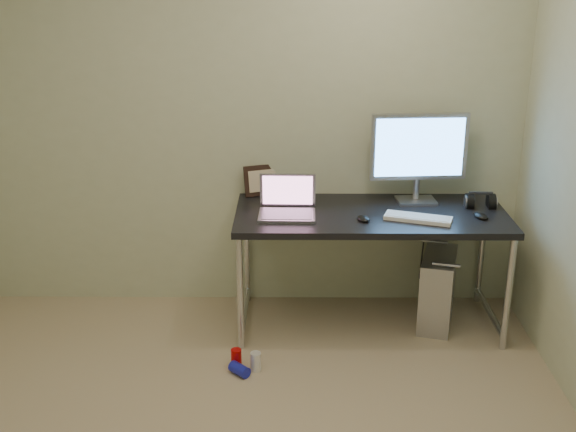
{
  "coord_description": "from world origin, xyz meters",
  "views": [
    {
      "loc": [
        0.29,
        -2.71,
        2.21
      ],
      "look_at": [
        0.27,
        1.04,
        0.85
      ],
      "focal_mm": 45.0,
      "sensor_mm": 36.0,
      "label": 1
    }
  ],
  "objects": [
    {
      "name": "wall_back",
      "position": [
        0.0,
        1.75,
        1.25
      ],
      "size": [
        3.5,
        0.02,
        2.5
      ],
      "primitive_type": "cube",
      "color": "beige",
      "rests_on": "ground"
    },
    {
      "name": "desk",
      "position": [
        0.77,
        1.39,
        0.67
      ],
      "size": [
        1.64,
        0.72,
        0.75
      ],
      "color": "black",
      "rests_on": "ground"
    },
    {
      "name": "tower_computer",
      "position": [
        1.2,
        1.4,
        0.23
      ],
      "size": [
        0.31,
        0.48,
        0.49
      ],
      "rotation": [
        0.0,
        0.0,
        -0.27
      ],
      "color": "#BDBCC2",
      "rests_on": "ground"
    },
    {
      "name": "cable_a",
      "position": [
        1.15,
        1.7,
        0.4
      ],
      "size": [
        0.01,
        0.16,
        0.69
      ],
      "primitive_type": "cylinder",
      "rotation": [
        0.21,
        0.0,
        0.0
      ],
      "color": "black",
      "rests_on": "ground"
    },
    {
      "name": "cable_b",
      "position": [
        1.24,
        1.68,
        0.38
      ],
      "size": [
        0.02,
        0.11,
        0.71
      ],
      "primitive_type": "cylinder",
      "rotation": [
        0.14,
        0.0,
        0.09
      ],
      "color": "black",
      "rests_on": "ground"
    },
    {
      "name": "can_red",
      "position": [
        -0.03,
        0.86,
        0.05
      ],
      "size": [
        0.06,
        0.06,
        0.11
      ],
      "primitive_type": "cylinder",
      "rotation": [
        0.0,
        0.0,
        -0.05
      ],
      "color": "#C30707",
      "rests_on": "ground"
    },
    {
      "name": "can_white",
      "position": [
        0.09,
        0.82,
        0.06
      ],
      "size": [
        0.08,
        0.08,
        0.11
      ],
      "primitive_type": "cylinder",
      "rotation": [
        0.0,
        0.0,
        -0.48
      ],
      "color": "white",
      "rests_on": "ground"
    },
    {
      "name": "can_blue",
      "position": [
        -0.0,
        0.78,
        0.03
      ],
      "size": [
        0.13,
        0.13,
        0.07
      ],
      "primitive_type": "cylinder",
      "rotation": [
        1.57,
        0.0,
        0.81
      ],
      "color": "#1A21BF",
      "rests_on": "ground"
    },
    {
      "name": "laptop",
      "position": [
        0.26,
        1.35,
        0.8
      ],
      "size": [
        0.34,
        0.28,
        0.23
      ],
      "rotation": [
        0.0,
        0.0,
        -0.03
      ],
      "color": "#A6A5AC",
      "rests_on": "desk"
    },
    {
      "name": "monitor",
      "position": [
        1.07,
        1.59,
        1.08
      ],
      "size": [
        0.6,
        0.19,
        0.56
      ],
      "rotation": [
        0.0,
        0.0,
        0.07
      ],
      "color": "#A6A5AC",
      "rests_on": "desk"
    },
    {
      "name": "keyboard",
      "position": [
        1.03,
        1.25,
        0.76
      ],
      "size": [
        0.41,
        0.24,
        0.02
      ],
      "primitive_type": "cube",
      "rotation": [
        0.0,
        0.0,
        -0.33
      ],
      "color": "white",
      "rests_on": "desk"
    },
    {
      "name": "mouse_right",
      "position": [
        1.4,
        1.3,
        0.77
      ],
      "size": [
        0.1,
        0.13,
        0.04
      ],
      "primitive_type": "ellipsoid",
      "rotation": [
        0.0,
        0.0,
        0.32
      ],
      "color": "black",
      "rests_on": "desk"
    },
    {
      "name": "mouse_left",
      "position": [
        0.71,
        1.25,
        0.77
      ],
      "size": [
        0.1,
        0.12,
        0.04
      ],
      "primitive_type": "ellipsoid",
      "rotation": [
        0.0,
        0.0,
        0.33
      ],
      "color": "black",
      "rests_on": "desk"
    },
    {
      "name": "headphones",
      "position": [
        1.45,
        1.49,
        0.78
      ],
      "size": [
        0.18,
        0.11,
        0.12
      ],
      "rotation": [
        0.0,
        0.0,
        -0.04
      ],
      "color": "black",
      "rests_on": "desk"
    },
    {
      "name": "picture_frame",
      "position": [
        0.1,
        1.73,
        0.85
      ],
      "size": [
        0.26,
        0.15,
        0.2
      ],
      "primitive_type": "cube",
      "rotation": [
        -0.21,
        0.0,
        0.35
      ],
      "color": "black",
      "rests_on": "desk"
    },
    {
      "name": "webcam",
      "position": [
        0.31,
        1.64,
        0.84
      ],
      "size": [
        0.05,
        0.04,
        0.12
      ],
      "rotation": [
        0.0,
        0.0,
        0.18
      ],
      "color": "silver",
      "rests_on": "desk"
    }
  ]
}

